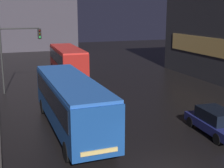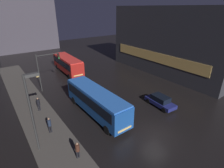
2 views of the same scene
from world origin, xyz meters
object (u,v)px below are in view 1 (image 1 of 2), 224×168
Objects in this scene: bus_far at (67,59)px; car_taxi at (215,121)px; bus_near at (71,99)px; traffic_light_main at (16,47)px.

car_taxi is at bearing 105.10° from bus_far.
bus_near is 1.08× the size of bus_far.
bus_far is at bearing -102.00° from bus_near.
bus_far is 20.07m from car_taxi.
bus_far is 1.68× the size of traffic_light_main.
bus_near reaches higher than car_taxi.
traffic_light_main is at bearing -77.89° from bus_near.
traffic_light_main is (-10.18, 13.92, 3.27)m from car_taxi.
car_taxi is (4.56, -19.51, -1.19)m from bus_far.
bus_far is 8.20m from traffic_light_main.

